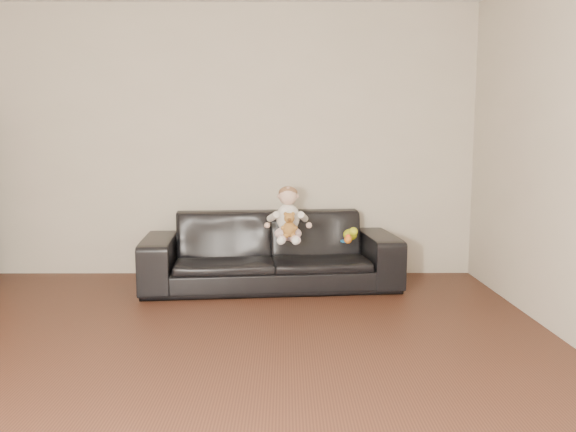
{
  "coord_description": "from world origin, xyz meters",
  "views": [
    {
      "loc": [
        0.67,
        -2.72,
        1.28
      ],
      "look_at": [
        0.7,
        2.14,
        0.65
      ],
      "focal_mm": 35.0,
      "sensor_mm": 36.0,
      "label": 1
    }
  ],
  "objects_px": {
    "sofa": "(271,250)",
    "teddy_bear": "(289,225)",
    "toy_green": "(350,235)",
    "baby": "(288,217)",
    "toy_blue_disc": "(346,241)",
    "toy_rattle": "(348,240)"
  },
  "relations": [
    {
      "from": "toy_green",
      "to": "toy_rattle",
      "type": "xyz_separation_m",
      "value": [
        -0.04,
        -0.16,
        -0.02
      ]
    },
    {
      "from": "toy_green",
      "to": "toy_rattle",
      "type": "height_order",
      "value": "toy_green"
    },
    {
      "from": "sofa",
      "to": "toy_blue_disc",
      "type": "bearing_deg",
      "value": -19.69
    },
    {
      "from": "toy_green",
      "to": "sofa",
      "type": "bearing_deg",
      "value": 172.44
    },
    {
      "from": "toy_rattle",
      "to": "teddy_bear",
      "type": "bearing_deg",
      "value": -178.14
    },
    {
      "from": "sofa",
      "to": "toy_blue_disc",
      "type": "xyz_separation_m",
      "value": [
        0.66,
        -0.17,
        0.11
      ]
    },
    {
      "from": "baby",
      "to": "toy_green",
      "type": "xyz_separation_m",
      "value": [
        0.55,
        0.03,
        -0.16
      ]
    },
    {
      "from": "sofa",
      "to": "teddy_bear",
      "type": "distance_m",
      "value": 0.41
    },
    {
      "from": "sofa",
      "to": "toy_blue_disc",
      "type": "relative_size",
      "value": 24.07
    },
    {
      "from": "toy_green",
      "to": "baby",
      "type": "bearing_deg",
      "value": -177.04
    },
    {
      "from": "toy_rattle",
      "to": "toy_blue_disc",
      "type": "height_order",
      "value": "toy_rattle"
    },
    {
      "from": "sofa",
      "to": "toy_green",
      "type": "bearing_deg",
      "value": -13.1
    },
    {
      "from": "teddy_bear",
      "to": "sofa",
      "type": "bearing_deg",
      "value": 126.72
    },
    {
      "from": "sofa",
      "to": "toy_green",
      "type": "relative_size",
      "value": 15.23
    },
    {
      "from": "sofa",
      "to": "baby",
      "type": "xyz_separation_m",
      "value": [
        0.15,
        -0.12,
        0.32
      ]
    },
    {
      "from": "toy_green",
      "to": "teddy_bear",
      "type": "bearing_deg",
      "value": -162.04
    },
    {
      "from": "sofa",
      "to": "toy_green",
      "type": "distance_m",
      "value": 0.73
    },
    {
      "from": "baby",
      "to": "teddy_bear",
      "type": "height_order",
      "value": "baby"
    },
    {
      "from": "toy_green",
      "to": "toy_blue_disc",
      "type": "height_order",
      "value": "toy_green"
    },
    {
      "from": "toy_green",
      "to": "toy_blue_disc",
      "type": "bearing_deg",
      "value": -121.9
    },
    {
      "from": "teddy_bear",
      "to": "toy_blue_disc",
      "type": "distance_m",
      "value": 0.53
    },
    {
      "from": "baby",
      "to": "toy_green",
      "type": "distance_m",
      "value": 0.57
    }
  ]
}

